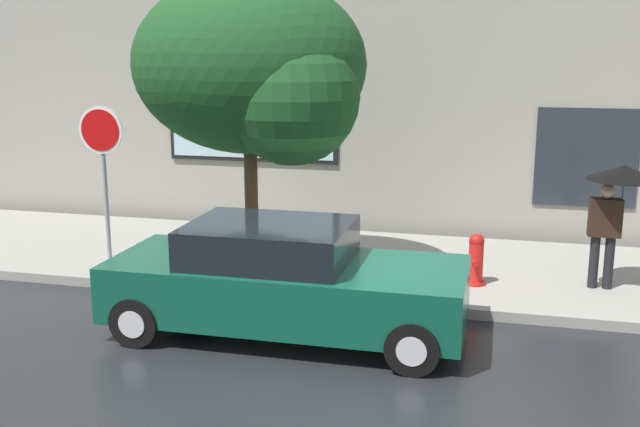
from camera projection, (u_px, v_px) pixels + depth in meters
name	position (u px, v px, depth m)	size (l,w,h in m)	color
ground_plane	(338.00, 335.00, 9.70)	(60.00, 60.00, 0.00)	black
sidewalk	(377.00, 266.00, 12.53)	(20.00, 4.00, 0.15)	gray
building_facade	(401.00, 57.00, 14.14)	(20.00, 0.67, 7.00)	#9E998E
parked_car	(284.00, 281.00, 9.62)	(4.57, 1.91, 1.47)	#0F4C38
fire_hydrant	(476.00, 260.00, 11.23)	(0.30, 0.44, 0.79)	red
pedestrian_with_umbrella	(619.00, 188.00, 10.78)	(1.08, 1.08, 1.87)	black
street_tree	(257.00, 71.00, 10.78)	(3.48, 2.96, 4.58)	#4C3823
stop_sign	(102.00, 154.00, 11.93)	(0.76, 0.10, 2.61)	gray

